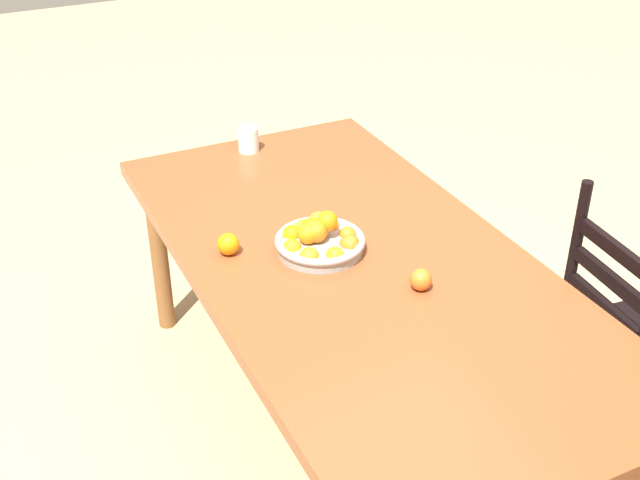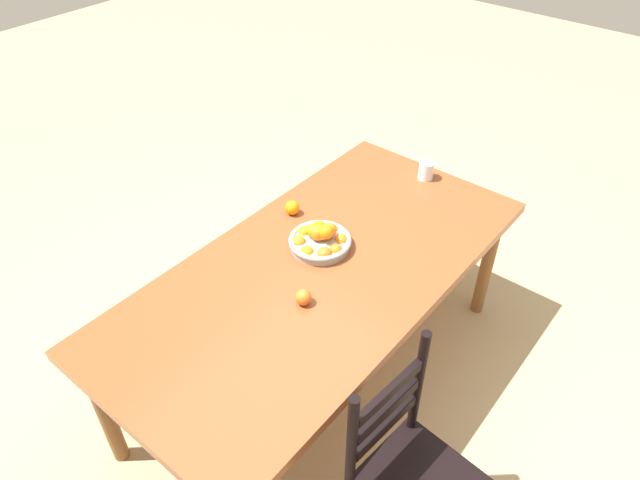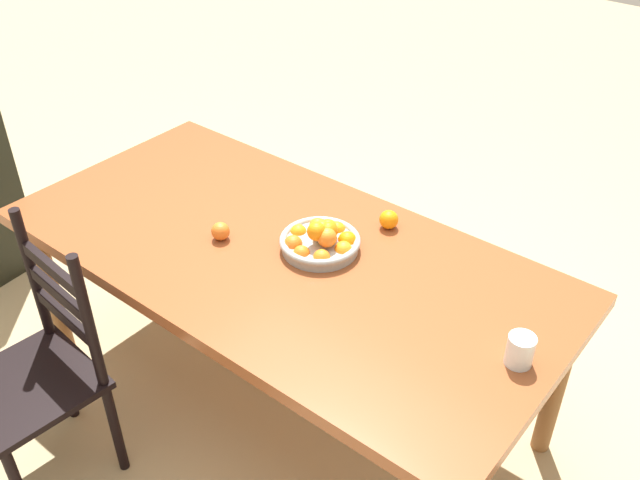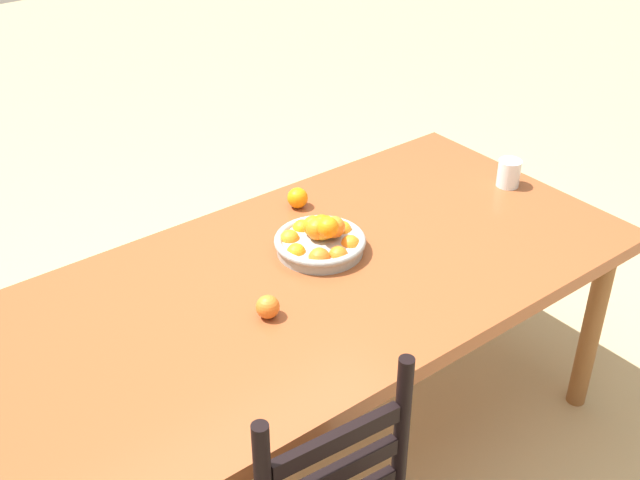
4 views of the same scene
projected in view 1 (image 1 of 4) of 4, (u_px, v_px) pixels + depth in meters
The scene contains 7 objects.
ground_plane at pixel (355, 435), 2.89m from camera, with size 12.00×12.00×0.00m, color tan.
dining_table at pixel (360, 279), 2.55m from camera, with size 2.00×0.98×0.73m.
chair_near_window at pixel (629, 343), 2.62m from camera, with size 0.44×0.44×0.96m.
fruit_bowl at pixel (319, 240), 2.55m from camera, with size 0.28×0.28×0.13m.
orange_loose_0 at pixel (228, 244), 2.53m from camera, with size 0.07×0.07×0.07m, color orange.
orange_loose_1 at pixel (421, 280), 2.37m from camera, with size 0.07×0.07×0.07m, color orange.
drinking_glass at pixel (248, 139), 3.17m from camera, with size 0.08×0.08×0.10m, color silver.
Camera 1 is at (1.85, -1.03, 2.08)m, focal length 46.35 mm.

